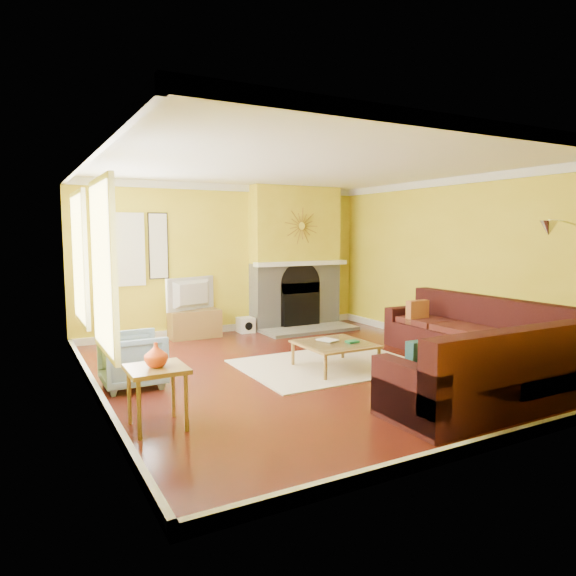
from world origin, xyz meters
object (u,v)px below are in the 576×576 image
media_console (195,324)px  armchair (133,360)px  side_table (157,397)px  coffee_table (335,356)px  sectional_sofa (429,340)px

media_console → armchair: bearing=-122.8°
media_console → side_table: 4.17m
media_console → armchair: (-1.55, -2.40, 0.08)m
coffee_table → armchair: bearing=169.2°
sectional_sofa → side_table: size_ratio=5.80×
armchair → coffee_table: bearing=-100.8°
media_console → side_table: size_ratio=1.50×
armchair → side_table: bearing=176.9°
sectional_sofa → armchair: sectional_sofa is taller
sectional_sofa → media_console: sectional_sofa is taller
side_table → armchair: bearing=86.9°
sectional_sofa → armchair: 3.70m
sectional_sofa → media_console: 4.17m
coffee_table → side_table: (-2.63, -0.95, 0.11)m
coffee_table → media_console: size_ratio=1.05×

